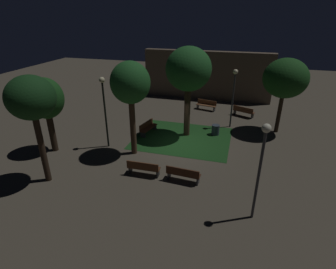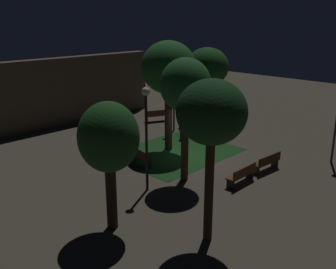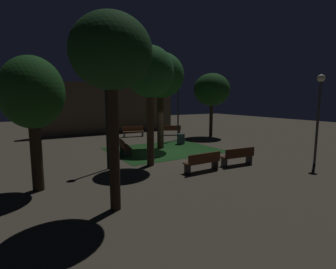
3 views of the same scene
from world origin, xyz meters
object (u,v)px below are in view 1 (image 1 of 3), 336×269
at_px(tree_lawn_side, 46,100).
at_px(tree_left_canopy, 188,70).
at_px(bench_by_lamp, 148,127).
at_px(lamp_post_plaza_east, 262,157).
at_px(bench_corner, 143,168).
at_px(bench_lawn_edge, 183,174).
at_px(tree_back_right, 130,84).
at_px(tree_near_wall, 31,99).
at_px(lamp_post_near_wall, 234,89).
at_px(trash_bin, 215,130).
at_px(lamp_post_plaza_west, 104,101).
at_px(bench_front_right, 206,105).
at_px(tree_tall_center, 285,79).
at_px(bench_path_side, 243,111).

height_order(tree_lawn_side, tree_left_canopy, tree_left_canopy).
relative_size(bench_by_lamp, lamp_post_plaza_east, 0.42).
bearing_deg(bench_corner, bench_by_lamp, 107.27).
relative_size(bench_lawn_edge, tree_lawn_side, 0.39).
relative_size(tree_back_right, tree_near_wall, 1.02).
bearing_deg(tree_near_wall, lamp_post_near_wall, 48.70).
bearing_deg(tree_back_right, lamp_post_near_wall, 47.17).
xyz_separation_m(tree_back_right, tree_left_canopy, (2.62, 3.63, 0.25)).
relative_size(bench_by_lamp, trash_bin, 2.46).
bearing_deg(lamp_post_near_wall, tree_back_right, -132.83).
bearing_deg(bench_corner, tree_lawn_side, 169.60).
bearing_deg(bench_by_lamp, lamp_post_plaza_west, -124.62).
xyz_separation_m(bench_front_right, tree_lawn_side, (-8.30, -10.52, 2.94)).
bearing_deg(lamp_post_plaza_east, lamp_post_near_wall, 99.33).
xyz_separation_m(bench_lawn_edge, lamp_post_near_wall, (1.88, 8.28, 2.56)).
bearing_deg(tree_tall_center, bench_path_side, 133.65).
height_order(bench_by_lamp, tree_lawn_side, tree_lawn_side).
height_order(bench_by_lamp, lamp_post_near_wall, lamp_post_near_wall).
xyz_separation_m(tree_left_canopy, trash_bin, (2.03, 0.58, -4.32)).
height_order(tree_back_right, tree_left_canopy, tree_left_canopy).
bearing_deg(bench_front_right, tree_back_right, -108.66).
height_order(bench_lawn_edge, tree_left_canopy, tree_left_canopy).
bearing_deg(bench_lawn_edge, lamp_post_near_wall, 77.23).
height_order(bench_corner, bench_lawn_edge, same).
bearing_deg(bench_path_side, lamp_post_near_wall, -109.48).
bearing_deg(lamp_post_plaza_east, bench_by_lamp, 136.04).
xyz_separation_m(tree_left_canopy, lamp_post_plaza_east, (4.62, -7.71, -1.67)).
bearing_deg(tree_lawn_side, bench_corner, -10.40).
distance_m(bench_by_lamp, lamp_post_plaza_west, 4.21).
height_order(bench_corner, tree_lawn_side, tree_lawn_side).
height_order(tree_near_wall, lamp_post_plaza_east, tree_near_wall).
distance_m(tree_near_wall, lamp_post_plaza_east, 10.62).
height_order(tree_tall_center, lamp_post_plaza_east, tree_tall_center).
bearing_deg(bench_path_side, bench_lawn_edge, -104.41).
bearing_deg(bench_front_right, tree_left_canopy, -95.65).
bearing_deg(lamp_post_near_wall, trash_bin, -117.35).
xyz_separation_m(bench_path_side, trash_bin, (-1.85, -4.39, -0.10)).
bearing_deg(tree_lawn_side, bench_path_side, 39.77).
bearing_deg(bench_front_right, lamp_post_near_wall, -55.32).
distance_m(bench_lawn_edge, tree_lawn_side, 9.37).
relative_size(tree_tall_center, trash_bin, 7.16).
height_order(bench_front_right, tree_lawn_side, tree_lawn_side).
bearing_deg(bench_lawn_edge, bench_corner, -180.00).
distance_m(bench_by_lamp, lamp_post_near_wall, 6.96).
distance_m(bench_lawn_edge, lamp_post_plaza_east, 4.72).
height_order(bench_by_lamp, tree_left_canopy, tree_left_canopy).
bearing_deg(bench_corner, bench_front_right, 81.67).
xyz_separation_m(tree_near_wall, tree_left_canopy, (5.90, 7.70, 0.21)).
relative_size(bench_corner, bench_lawn_edge, 0.99).
distance_m(bench_by_lamp, tree_lawn_side, 7.07).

